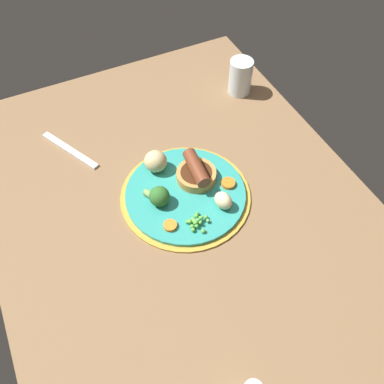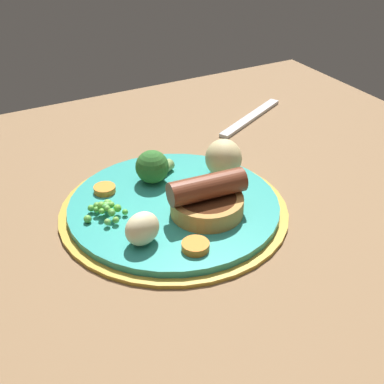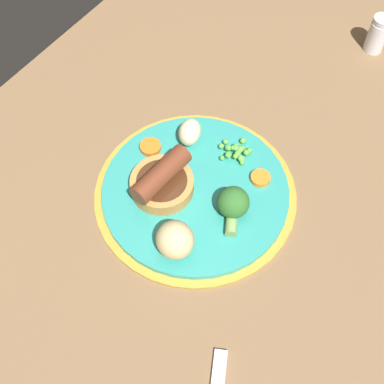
{
  "view_description": "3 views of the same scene",
  "coord_description": "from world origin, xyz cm",
  "px_view_note": "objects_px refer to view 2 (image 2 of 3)",
  "views": [
    {
      "loc": [
        47.86,
        -21.67,
        78.89
      ],
      "look_at": [
        -2.46,
        2.73,
        5.96
      ],
      "focal_mm": 40.0,
      "sensor_mm": 36.0,
      "label": 1
    },
    {
      "loc": [
        20.8,
        52.38,
        41.05
      ],
      "look_at": [
        -5.88,
        3.32,
        6.26
      ],
      "focal_mm": 50.0,
      "sensor_mm": 36.0,
      "label": 2
    },
    {
      "loc": [
        -37.42,
        -20.6,
        68.11
      ],
      "look_at": [
        -5.59,
        1.41,
        6.26
      ],
      "focal_mm": 50.0,
      "sensor_mm": 36.0,
      "label": 3
    }
  ],
  "objects_px": {
    "dinner_plate": "(174,208)",
    "pea_pile": "(106,209)",
    "potato_chunk_1": "(224,158)",
    "sausage_pudding": "(207,199)",
    "carrot_slice_1": "(105,189)",
    "carrot_slice_0": "(195,246)",
    "fork": "(251,118)",
    "broccoli_floret_near": "(153,167)",
    "potato_chunk_0": "(142,229)"
  },
  "relations": [
    {
      "from": "dinner_plate",
      "to": "pea_pile",
      "type": "height_order",
      "value": "pea_pile"
    },
    {
      "from": "potato_chunk_1",
      "to": "dinner_plate",
      "type": "bearing_deg",
      "value": 18.66
    },
    {
      "from": "sausage_pudding",
      "to": "dinner_plate",
      "type": "bearing_deg",
      "value": -51.92
    },
    {
      "from": "carrot_slice_1",
      "to": "dinner_plate",
      "type": "bearing_deg",
      "value": 135.07
    },
    {
      "from": "carrot_slice_0",
      "to": "fork",
      "type": "distance_m",
      "value": 0.39
    },
    {
      "from": "potato_chunk_1",
      "to": "carrot_slice_0",
      "type": "height_order",
      "value": "potato_chunk_1"
    },
    {
      "from": "pea_pile",
      "to": "potato_chunk_1",
      "type": "distance_m",
      "value": 0.18
    },
    {
      "from": "carrot_slice_0",
      "to": "fork",
      "type": "bearing_deg",
      "value": -132.91
    },
    {
      "from": "sausage_pudding",
      "to": "broccoli_floret_near",
      "type": "xyz_separation_m",
      "value": [
        0.02,
        -0.1,
        0.0
      ]
    },
    {
      "from": "pea_pile",
      "to": "carrot_slice_1",
      "type": "xyz_separation_m",
      "value": [
        -0.02,
        -0.05,
        -0.01
      ]
    },
    {
      "from": "dinner_plate",
      "to": "potato_chunk_0",
      "type": "relative_size",
      "value": 6.83
    },
    {
      "from": "carrot_slice_0",
      "to": "carrot_slice_1",
      "type": "relative_size",
      "value": 1.1
    },
    {
      "from": "broccoli_floret_near",
      "to": "carrot_slice_1",
      "type": "relative_size",
      "value": 2.19
    },
    {
      "from": "potato_chunk_0",
      "to": "fork",
      "type": "bearing_deg",
      "value": -141.55
    },
    {
      "from": "carrot_slice_0",
      "to": "carrot_slice_1",
      "type": "height_order",
      "value": "same"
    },
    {
      "from": "sausage_pudding",
      "to": "pea_pile",
      "type": "distance_m",
      "value": 0.12
    },
    {
      "from": "broccoli_floret_near",
      "to": "carrot_slice_0",
      "type": "bearing_deg",
      "value": 53.07
    },
    {
      "from": "fork",
      "to": "potato_chunk_1",
      "type": "bearing_deg",
      "value": 19.34
    },
    {
      "from": "pea_pile",
      "to": "carrot_slice_1",
      "type": "relative_size",
      "value": 1.87
    },
    {
      "from": "fork",
      "to": "broccoli_floret_near",
      "type": "bearing_deg",
      "value": 1.17
    },
    {
      "from": "sausage_pudding",
      "to": "potato_chunk_1",
      "type": "xyz_separation_m",
      "value": [
        -0.07,
        -0.07,
        0.01
      ]
    },
    {
      "from": "dinner_plate",
      "to": "carrot_slice_1",
      "type": "xyz_separation_m",
      "value": [
        0.07,
        -0.07,
        0.01
      ]
    },
    {
      "from": "potato_chunk_1",
      "to": "fork",
      "type": "xyz_separation_m",
      "value": [
        -0.15,
        -0.16,
        -0.04
      ]
    },
    {
      "from": "carrot_slice_0",
      "to": "fork",
      "type": "height_order",
      "value": "carrot_slice_0"
    },
    {
      "from": "pea_pile",
      "to": "carrot_slice_0",
      "type": "bearing_deg",
      "value": 120.35
    },
    {
      "from": "potato_chunk_0",
      "to": "carrot_slice_1",
      "type": "relative_size",
      "value": 1.49
    },
    {
      "from": "sausage_pudding",
      "to": "potato_chunk_0",
      "type": "relative_size",
      "value": 2.29
    },
    {
      "from": "potato_chunk_0",
      "to": "potato_chunk_1",
      "type": "bearing_deg",
      "value": -151.16
    },
    {
      "from": "dinner_plate",
      "to": "carrot_slice_0",
      "type": "bearing_deg",
      "value": 77.39
    },
    {
      "from": "dinner_plate",
      "to": "carrot_slice_0",
      "type": "height_order",
      "value": "carrot_slice_0"
    },
    {
      "from": "pea_pile",
      "to": "carrot_slice_1",
      "type": "bearing_deg",
      "value": -109.06
    },
    {
      "from": "sausage_pudding",
      "to": "carrot_slice_0",
      "type": "bearing_deg",
      "value": 55.24
    },
    {
      "from": "sausage_pudding",
      "to": "fork",
      "type": "bearing_deg",
      "value": -128.65
    },
    {
      "from": "potato_chunk_1",
      "to": "carrot_slice_1",
      "type": "xyz_separation_m",
      "value": [
        0.16,
        -0.04,
        -0.02
      ]
    },
    {
      "from": "pea_pile",
      "to": "potato_chunk_1",
      "type": "bearing_deg",
      "value": -174.39
    },
    {
      "from": "sausage_pudding",
      "to": "potato_chunk_0",
      "type": "height_order",
      "value": "sausage_pudding"
    },
    {
      "from": "broccoli_floret_near",
      "to": "carrot_slice_1",
      "type": "distance_m",
      "value": 0.07
    },
    {
      "from": "sausage_pudding",
      "to": "pea_pile",
      "type": "bearing_deg",
      "value": -20.45
    },
    {
      "from": "potato_chunk_0",
      "to": "carrot_slice_1",
      "type": "bearing_deg",
      "value": -90.37
    },
    {
      "from": "potato_chunk_0",
      "to": "dinner_plate",
      "type": "bearing_deg",
      "value": -140.03
    },
    {
      "from": "broccoli_floret_near",
      "to": "fork",
      "type": "relative_size",
      "value": 0.34
    },
    {
      "from": "potato_chunk_0",
      "to": "potato_chunk_1",
      "type": "height_order",
      "value": "potato_chunk_1"
    },
    {
      "from": "carrot_slice_0",
      "to": "pea_pile",
      "type": "bearing_deg",
      "value": -59.65
    },
    {
      "from": "pea_pile",
      "to": "broccoli_floret_near",
      "type": "relative_size",
      "value": 0.85
    },
    {
      "from": "carrot_slice_0",
      "to": "fork",
      "type": "xyz_separation_m",
      "value": [
        -0.27,
        -0.29,
        -0.02
      ]
    },
    {
      "from": "pea_pile",
      "to": "sausage_pudding",
      "type": "bearing_deg",
      "value": 154.57
    },
    {
      "from": "broccoli_floret_near",
      "to": "dinner_plate",
      "type": "bearing_deg",
      "value": 60.2
    },
    {
      "from": "dinner_plate",
      "to": "sausage_pudding",
      "type": "distance_m",
      "value": 0.05
    },
    {
      "from": "pea_pile",
      "to": "broccoli_floret_near",
      "type": "distance_m",
      "value": 0.1
    },
    {
      "from": "fork",
      "to": "carrot_slice_0",
      "type": "bearing_deg",
      "value": 20.24
    }
  ]
}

